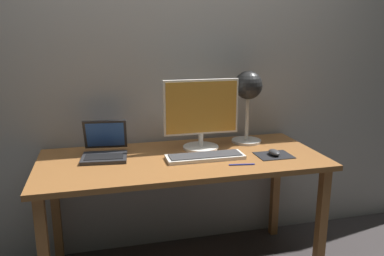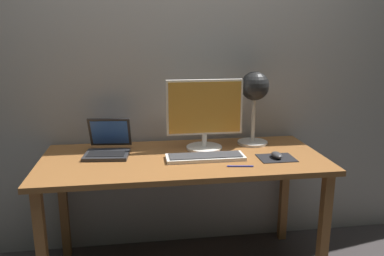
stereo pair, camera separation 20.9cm
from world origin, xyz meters
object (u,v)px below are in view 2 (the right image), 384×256
(mouse, at_px, (277,155))
(pen, at_px, (240,166))
(desk_lamp, at_px, (254,92))
(laptop, at_px, (108,144))
(monitor, at_px, (205,113))
(keyboard_main, at_px, (205,157))

(mouse, relative_size, pen, 0.69)
(desk_lamp, bearing_deg, mouse, -81.19)
(laptop, height_order, pen, laptop)
(laptop, bearing_deg, mouse, -13.91)
(monitor, distance_m, desk_lamp, 0.35)
(desk_lamp, distance_m, mouse, 0.44)
(desk_lamp, xyz_separation_m, mouse, (0.05, -0.31, -0.31))
(keyboard_main, height_order, pen, keyboard_main)
(keyboard_main, xyz_separation_m, desk_lamp, (0.35, 0.26, 0.32))
(pen, bearing_deg, keyboard_main, 136.07)
(monitor, bearing_deg, pen, -69.30)
(keyboard_main, height_order, mouse, mouse)
(desk_lamp, relative_size, pen, 3.27)
(keyboard_main, bearing_deg, desk_lamp, 36.42)
(keyboard_main, height_order, laptop, laptop)
(keyboard_main, bearing_deg, laptop, 160.94)
(laptop, xyz_separation_m, mouse, (0.94, -0.23, -0.04))
(monitor, bearing_deg, laptop, -179.40)
(monitor, xyz_separation_m, mouse, (0.37, -0.24, -0.21))
(monitor, relative_size, laptop, 1.54)
(keyboard_main, relative_size, desk_lamp, 0.96)
(desk_lamp, bearing_deg, pen, -115.07)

